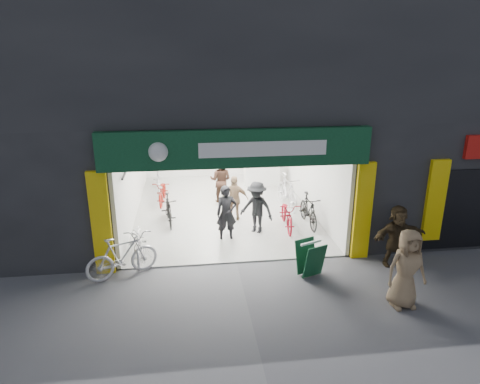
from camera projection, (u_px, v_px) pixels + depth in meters
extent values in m
plane|color=#56565B|center=(237.00, 263.00, 11.01)|extent=(60.00, 60.00, 0.00)
cube|color=#232326|center=(248.00, 33.00, 14.01)|extent=(16.00, 10.00, 4.50)
cube|color=#232326|center=(58.00, 158.00, 14.50)|extent=(5.00, 10.00, 3.50)
cube|color=#232326|center=(381.00, 148.00, 15.88)|extent=(6.00, 10.00, 3.50)
cube|color=#9E9E99|center=(223.00, 208.00, 14.77)|extent=(6.00, 8.00, 0.04)
cube|color=silver|center=(214.00, 140.00, 18.12)|extent=(6.00, 0.20, 3.20)
cube|color=silver|center=(132.00, 167.00, 13.91)|extent=(0.10, 8.00, 3.20)
cube|color=silver|center=(308.00, 161.00, 14.62)|extent=(0.10, 8.00, 3.20)
cube|color=white|center=(222.00, 114.00, 13.74)|extent=(6.00, 8.00, 0.10)
cube|color=black|center=(236.00, 134.00, 10.04)|extent=(6.00, 0.30, 0.30)
cube|color=#0B331A|center=(237.00, 148.00, 9.93)|extent=(6.40, 0.25, 0.90)
cube|color=white|center=(263.00, 149.00, 9.87)|extent=(3.00, 0.02, 0.35)
cube|color=yellow|center=(101.00, 224.00, 10.15)|extent=(0.45, 0.12, 2.60)
cube|color=yellow|center=(363.00, 211.00, 10.93)|extent=(0.45, 0.12, 2.60)
cube|color=yellow|center=(435.00, 201.00, 11.11)|extent=(0.50, 0.12, 2.20)
cube|color=black|center=(478.00, 209.00, 11.39)|extent=(3.00, 0.06, 2.20)
cylinder|color=black|center=(133.00, 156.00, 13.20)|extent=(0.06, 5.00, 0.06)
cube|color=silver|center=(262.00, 173.00, 17.18)|extent=(1.40, 0.60, 1.00)
cube|color=white|center=(231.00, 132.00, 11.13)|extent=(1.30, 0.35, 0.04)
cube|color=white|center=(224.00, 121.00, 12.82)|extent=(1.30, 0.35, 0.04)
cube|color=white|center=(220.00, 113.00, 14.52)|extent=(1.30, 0.35, 0.04)
cube|color=white|center=(216.00, 106.00, 16.21)|extent=(1.30, 0.35, 0.04)
imported|color=silver|center=(139.00, 241.00, 11.12)|extent=(0.84, 1.95, 0.99)
imported|color=black|center=(169.00, 210.00, 13.35)|extent=(0.62, 1.60, 0.93)
imported|color=maroon|center=(163.00, 192.00, 15.17)|extent=(0.69, 1.70, 0.87)
imported|color=#A4A4A9|center=(158.00, 179.00, 16.60)|extent=(0.50, 1.56, 0.93)
imported|color=black|center=(308.00, 210.00, 13.20)|extent=(0.51, 1.70, 1.02)
imported|color=maroon|center=(287.00, 214.00, 13.02)|extent=(0.72, 1.77, 0.91)
imported|color=silver|center=(287.00, 191.00, 14.74)|extent=(0.74, 1.99, 1.17)
imported|color=silver|center=(122.00, 256.00, 10.22)|extent=(1.81, 1.18, 1.06)
imported|color=black|center=(227.00, 213.00, 12.13)|extent=(0.61, 0.42, 1.62)
imported|color=#352118|center=(221.00, 180.00, 15.17)|extent=(0.96, 0.85, 1.64)
imported|color=black|center=(257.00, 208.00, 12.58)|extent=(1.19, 1.08, 1.60)
imported|color=#81654B|center=(235.00, 199.00, 13.49)|extent=(0.93, 0.52, 1.50)
imported|color=#896F50|center=(406.00, 269.00, 8.93)|extent=(0.87, 0.58, 1.75)
imported|color=#382A19|center=(397.00, 236.00, 10.73)|extent=(1.54, 0.74, 1.59)
cube|color=#104225|center=(315.00, 262.00, 10.14)|extent=(0.59, 0.39, 0.85)
cube|color=#104225|center=(306.00, 255.00, 10.44)|extent=(0.59, 0.39, 0.85)
cube|color=white|center=(311.00, 243.00, 10.16)|extent=(0.56, 0.26, 0.05)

